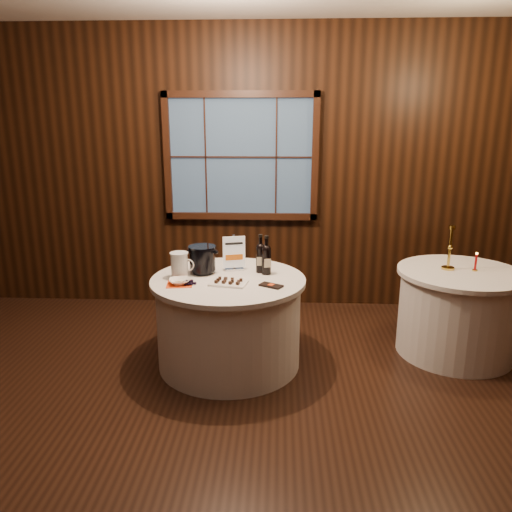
{
  "coord_description": "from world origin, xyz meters",
  "views": [
    {
      "loc": [
        0.41,
        -2.9,
        2.04
      ],
      "look_at": [
        0.23,
        0.9,
        0.99
      ],
      "focal_mm": 35.0,
      "sensor_mm": 36.0,
      "label": 1
    }
  ],
  "objects_px": {
    "cracker_bowl": "(180,281)",
    "chocolate_plate": "(228,282)",
    "grape_bunch": "(189,283)",
    "sign_stand": "(234,258)",
    "main_table": "(229,321)",
    "chocolate_box": "(271,286)",
    "red_candle": "(476,264)",
    "port_bottle_right": "(266,258)",
    "port_bottle_left": "(261,256)",
    "brass_candlestick": "(449,254)",
    "ice_bucket": "(202,259)",
    "glass_pitcher": "(180,265)",
    "side_table": "(457,312)"
  },
  "relations": [
    {
      "from": "cracker_bowl",
      "to": "chocolate_plate",
      "type": "bearing_deg",
      "value": 2.74
    },
    {
      "from": "grape_bunch",
      "to": "sign_stand",
      "type": "bearing_deg",
      "value": 53.5
    },
    {
      "from": "main_table",
      "to": "chocolate_box",
      "type": "distance_m",
      "value": 0.56
    },
    {
      "from": "cracker_bowl",
      "to": "red_candle",
      "type": "height_order",
      "value": "red_candle"
    },
    {
      "from": "grape_bunch",
      "to": "port_bottle_right",
      "type": "bearing_deg",
      "value": 28.64
    },
    {
      "from": "main_table",
      "to": "port_bottle_left",
      "type": "bearing_deg",
      "value": 34.9
    },
    {
      "from": "port_bottle_right",
      "to": "brass_candlestick",
      "type": "distance_m",
      "value": 1.6
    },
    {
      "from": "red_candle",
      "to": "main_table",
      "type": "bearing_deg",
      "value": -171.85
    },
    {
      "from": "sign_stand",
      "to": "ice_bucket",
      "type": "relative_size",
      "value": 1.31
    },
    {
      "from": "port_bottle_right",
      "to": "glass_pitcher",
      "type": "distance_m",
      "value": 0.72
    },
    {
      "from": "main_table",
      "to": "cracker_bowl",
      "type": "distance_m",
      "value": 0.58
    },
    {
      "from": "side_table",
      "to": "brass_candlestick",
      "type": "distance_m",
      "value": 0.53
    },
    {
      "from": "glass_pitcher",
      "to": "cracker_bowl",
      "type": "xyz_separation_m",
      "value": [
        0.03,
        -0.16,
        -0.09
      ]
    },
    {
      "from": "side_table",
      "to": "sign_stand",
      "type": "bearing_deg",
      "value": -177.89
    },
    {
      "from": "port_bottle_left",
      "to": "chocolate_plate",
      "type": "bearing_deg",
      "value": -126.46
    },
    {
      "from": "port_bottle_right",
      "to": "ice_bucket",
      "type": "height_order",
      "value": "port_bottle_right"
    },
    {
      "from": "main_table",
      "to": "glass_pitcher",
      "type": "xyz_separation_m",
      "value": [
        -0.4,
        -0.01,
        0.49
      ]
    },
    {
      "from": "sign_stand",
      "to": "red_candle",
      "type": "relative_size",
      "value": 1.88
    },
    {
      "from": "main_table",
      "to": "brass_candlestick",
      "type": "bearing_deg",
      "value": 10.28
    },
    {
      "from": "port_bottle_right",
      "to": "glass_pitcher",
      "type": "bearing_deg",
      "value": 173.7
    },
    {
      "from": "port_bottle_left",
      "to": "cracker_bowl",
      "type": "xyz_separation_m",
      "value": [
        -0.63,
        -0.35,
        -0.12
      ]
    },
    {
      "from": "cracker_bowl",
      "to": "sign_stand",
      "type": "bearing_deg",
      "value": 45.18
    },
    {
      "from": "brass_candlestick",
      "to": "grape_bunch",
      "type": "bearing_deg",
      "value": -166.05
    },
    {
      "from": "glass_pitcher",
      "to": "cracker_bowl",
      "type": "distance_m",
      "value": 0.19
    },
    {
      "from": "sign_stand",
      "to": "brass_candlestick",
      "type": "height_order",
      "value": "brass_candlestick"
    },
    {
      "from": "glass_pitcher",
      "to": "sign_stand",
      "type": "bearing_deg",
      "value": 32.05
    },
    {
      "from": "port_bottle_right",
      "to": "chocolate_box",
      "type": "bearing_deg",
      "value": -99.07
    },
    {
      "from": "chocolate_box",
      "to": "red_candle",
      "type": "xyz_separation_m",
      "value": [
        1.75,
        0.5,
        0.06
      ]
    },
    {
      "from": "main_table",
      "to": "port_bottle_left",
      "type": "distance_m",
      "value": 0.61
    },
    {
      "from": "main_table",
      "to": "chocolate_plate",
      "type": "distance_m",
      "value": 0.43
    },
    {
      "from": "red_candle",
      "to": "cracker_bowl",
      "type": "bearing_deg",
      "value": -169.15
    },
    {
      "from": "main_table",
      "to": "chocolate_box",
      "type": "height_order",
      "value": "chocolate_box"
    },
    {
      "from": "sign_stand",
      "to": "glass_pitcher",
      "type": "distance_m",
      "value": 0.49
    },
    {
      "from": "sign_stand",
      "to": "port_bottle_right",
      "type": "distance_m",
      "value": 0.3
    },
    {
      "from": "main_table",
      "to": "port_bottle_right",
      "type": "xyz_separation_m",
      "value": [
        0.31,
        0.13,
        0.53
      ]
    },
    {
      "from": "sign_stand",
      "to": "port_bottle_right",
      "type": "xyz_separation_m",
      "value": [
        0.28,
        -0.1,
        0.04
      ]
    },
    {
      "from": "side_table",
      "to": "chocolate_plate",
      "type": "bearing_deg",
      "value": -167.09
    },
    {
      "from": "sign_stand",
      "to": "chocolate_box",
      "type": "xyz_separation_m",
      "value": [
        0.33,
        -0.42,
        -0.1
      ]
    },
    {
      "from": "sign_stand",
      "to": "ice_bucket",
      "type": "xyz_separation_m",
      "value": [
        -0.26,
        -0.1,
        0.02
      ]
    },
    {
      "from": "main_table",
      "to": "chocolate_box",
      "type": "relative_size",
      "value": 7.07
    },
    {
      "from": "side_table",
      "to": "ice_bucket",
      "type": "relative_size",
      "value": 4.54
    },
    {
      "from": "sign_stand",
      "to": "brass_candlestick",
      "type": "relative_size",
      "value": 0.8
    },
    {
      "from": "grape_bunch",
      "to": "chocolate_plate",
      "type": "bearing_deg",
      "value": 8.21
    },
    {
      "from": "chocolate_box",
      "to": "cracker_bowl",
      "type": "height_order",
      "value": "cracker_bowl"
    },
    {
      "from": "port_bottle_right",
      "to": "cracker_bowl",
      "type": "xyz_separation_m",
      "value": [
        -0.68,
        -0.3,
        -0.12
      ]
    },
    {
      "from": "sign_stand",
      "to": "port_bottle_left",
      "type": "bearing_deg",
      "value": -26.25
    },
    {
      "from": "grape_bunch",
      "to": "red_candle",
      "type": "distance_m",
      "value": 2.45
    },
    {
      "from": "side_table",
      "to": "red_candle",
      "type": "height_order",
      "value": "red_candle"
    },
    {
      "from": "port_bottle_right",
      "to": "glass_pitcher",
      "type": "xyz_separation_m",
      "value": [
        -0.71,
        -0.14,
        -0.04
      ]
    },
    {
      "from": "main_table",
      "to": "side_table",
      "type": "bearing_deg",
      "value": 8.53
    }
  ]
}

